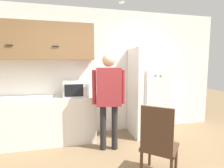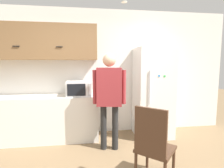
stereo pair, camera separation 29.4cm
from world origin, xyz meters
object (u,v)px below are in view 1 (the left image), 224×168
person (109,92)px  chair (158,141)px  microwave (76,89)px  refrigerator (148,92)px

person → chair: size_ratio=1.69×
chair → microwave: bearing=-14.9°
refrigerator → chair: size_ratio=1.85×
person → refrigerator: 1.12m
microwave → refrigerator: refrigerator is taller
microwave → chair: (0.98, -1.51, -0.51)m
refrigerator → chair: bearing=-110.6°
person → refrigerator: (1.00, 0.51, -0.11)m
microwave → person: 0.76m
chair → refrigerator: bearing=-68.4°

